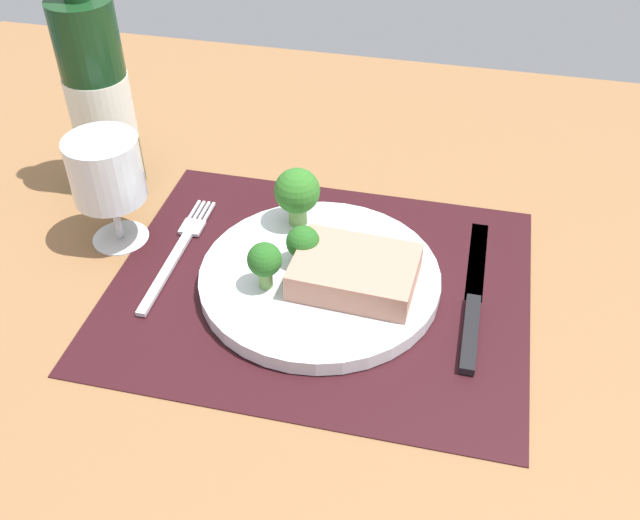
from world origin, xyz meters
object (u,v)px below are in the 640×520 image
(steak, at_px, (355,272))
(knife, at_px, (473,302))
(wine_bottle, at_px, (99,96))
(wine_glass, at_px, (107,176))
(fork, at_px, (178,252))
(plate, at_px, (320,278))

(steak, relative_size, knife, 0.52)
(knife, bearing_deg, wine_bottle, 166.12)
(wine_bottle, distance_m, wine_glass, 0.12)
(fork, distance_m, wine_glass, 0.11)
(knife, bearing_deg, wine_glass, 178.69)
(plate, bearing_deg, wine_glass, 173.19)
(plate, bearing_deg, knife, 1.96)
(plate, relative_size, wine_glass, 1.95)
(plate, height_order, steak, steak)
(plate, height_order, fork, plate)
(fork, height_order, wine_bottle, wine_bottle)
(fork, bearing_deg, steak, -4.12)
(steak, distance_m, knife, 0.12)
(steak, distance_m, fork, 0.20)
(plate, bearing_deg, steak, -11.41)
(wine_bottle, bearing_deg, fork, -42.91)
(plate, xyz_separation_m, fork, (-0.16, 0.01, -0.01))
(plate, distance_m, knife, 0.16)
(wine_bottle, xyz_separation_m, wine_glass, (0.05, -0.10, -0.03))
(plate, distance_m, steak, 0.04)
(wine_bottle, relative_size, wine_glass, 2.45)
(knife, distance_m, wine_glass, 0.40)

